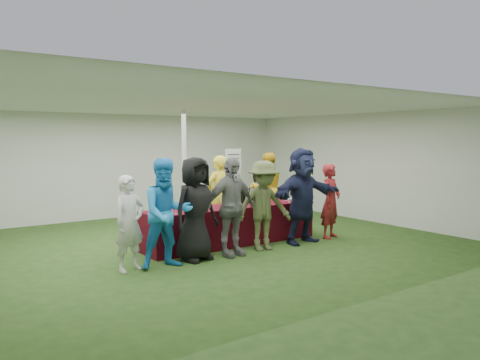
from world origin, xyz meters
TOP-DOWN VIEW (x-y plane):
  - ground at (0.00, 0.00)m, footprint 60.00×60.00m
  - tent at (0.50, 1.20)m, footprint 10.00×10.00m
  - serving_table at (0.74, -0.28)m, footprint 3.60×0.80m
  - wine_bottles at (1.36, -0.13)m, footprint 0.72×0.13m
  - wine_glasses at (0.24, -0.54)m, footprint 2.71×0.12m
  - water_bottle at (0.79, -0.20)m, footprint 0.07×0.07m
  - bar_towel at (2.28, -0.23)m, footprint 0.25×0.18m
  - dump_bucket at (2.32, -0.50)m, footprint 0.26×0.26m
  - wine_list_sign at (2.66, 2.47)m, footprint 0.50×0.03m
  - staff_pourer at (1.10, 0.77)m, footprint 0.68×0.51m
  - staff_back at (2.65, 1.01)m, footprint 1.01×0.89m
  - customer_0 at (-1.62, -0.94)m, footprint 0.63×0.50m
  - customer_1 at (-1.07, -1.11)m, footprint 0.92×0.76m
  - customer_2 at (-0.47, -0.97)m, footprint 0.96×0.72m
  - customer_3 at (0.19, -1.07)m, footprint 1.04×0.48m
  - customer_4 at (0.93, -1.06)m, footprint 1.18×0.83m
  - customer_5 at (1.92, -1.03)m, footprint 1.80×0.72m
  - customer_6 at (2.73, -1.02)m, footprint 0.66×0.54m

SIDE VIEW (x-z plane):
  - ground at x=0.00m, z-range 0.00..0.00m
  - serving_table at x=0.74m, z-range 0.00..0.75m
  - customer_0 at x=-1.62m, z-range 0.00..1.50m
  - bar_towel at x=2.28m, z-range 0.75..0.78m
  - customer_6 at x=2.73m, z-range 0.00..1.55m
  - customer_4 at x=0.93m, z-range 0.00..1.66m
  - dump_bucket at x=2.32m, z-range 0.75..0.93m
  - staff_pourer at x=1.10m, z-range 0.00..1.70m
  - water_bottle at x=0.79m, z-range 0.74..0.97m
  - wine_glasses at x=0.24m, z-range 0.78..0.94m
  - staff_back at x=2.65m, z-range 0.00..1.73m
  - wine_bottles at x=1.36m, z-range 0.71..1.03m
  - customer_3 at x=0.19m, z-range 0.00..1.75m
  - customer_1 at x=-1.07m, z-range 0.00..1.76m
  - customer_2 at x=-0.47m, z-range 0.00..1.76m
  - customer_5 at x=1.92m, z-range 0.00..1.89m
  - wine_list_sign at x=2.66m, z-range 0.42..2.22m
  - tent at x=0.50m, z-range -3.65..6.35m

